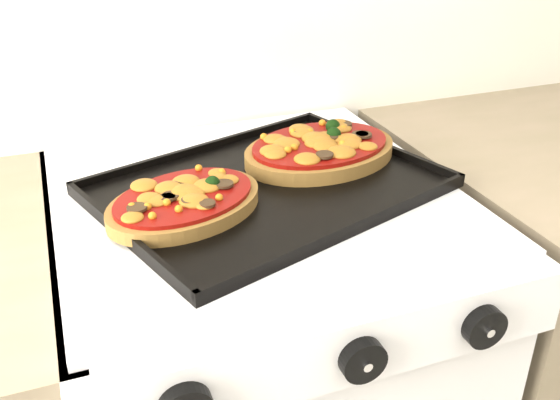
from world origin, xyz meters
name	(u,v)px	position (x,y,z in m)	size (l,w,h in m)	color
control_panel	(344,352)	(-0.03, 1.39, 0.85)	(0.60, 0.02, 0.09)	silver
knob_center	(363,360)	(-0.01, 1.37, 0.85)	(0.05, 0.05, 0.02)	black
knob_right	(484,327)	(0.15, 1.37, 0.85)	(0.05, 0.05, 0.02)	black
baking_tray	(268,184)	(-0.01, 1.69, 0.92)	(0.48, 0.35, 0.02)	black
pizza_left	(184,200)	(-0.14, 1.66, 0.94)	(0.23, 0.16, 0.03)	brown
pizza_right	(320,148)	(0.10, 1.76, 0.94)	(0.26, 0.19, 0.04)	brown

